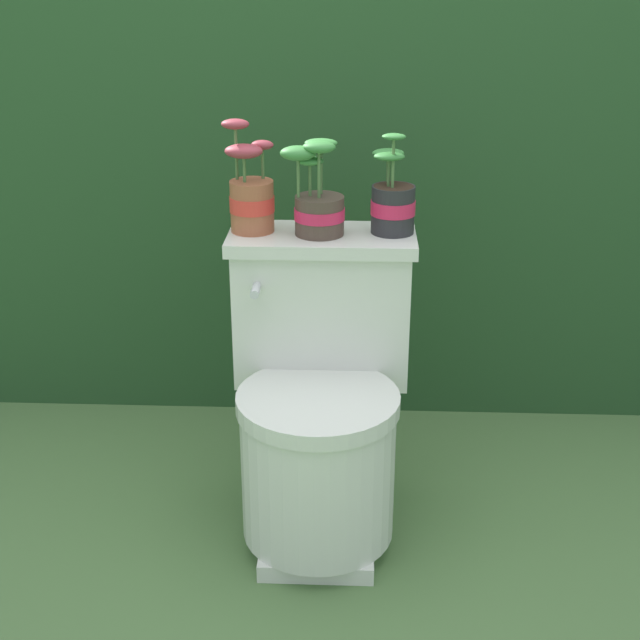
{
  "coord_description": "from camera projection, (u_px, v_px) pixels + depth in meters",
  "views": [
    {
      "loc": [
        0.12,
        -1.74,
        1.3
      ],
      "look_at": [
        0.04,
        0.08,
        0.52
      ],
      "focal_mm": 50.0,
      "sensor_mm": 36.0,
      "label": 1
    }
  ],
  "objects": [
    {
      "name": "ground_plane",
      "position": [
        302.0,
        535.0,
        2.11
      ],
      "size": [
        12.0,
        12.0,
        0.0
      ],
      "primitive_type": "plane",
      "color": "#4C703D"
    },
    {
      "name": "toilet",
      "position": [
        319.0,
        408.0,
        2.03
      ],
      "size": [
        0.42,
        0.49,
        0.69
      ],
      "color": "silver",
      "rests_on": "ground"
    },
    {
      "name": "potted_plant_midleft",
      "position": [
        318.0,
        202.0,
        1.97
      ],
      "size": [
        0.14,
        0.11,
        0.21
      ],
      "color": "#47382D",
      "rests_on": "toilet"
    },
    {
      "name": "potted_plant_left",
      "position": [
        251.0,
        196.0,
        1.99
      ],
      "size": [
        0.12,
        0.1,
        0.25
      ],
      "color": "#9E5638",
      "rests_on": "toilet"
    },
    {
      "name": "hedge_backdrop",
      "position": [
        320.0,
        165.0,
        2.78
      ],
      "size": [
        3.43,
        0.76,
        1.32
      ],
      "color": "#234723",
      "rests_on": "ground"
    },
    {
      "name": "potted_plant_middle",
      "position": [
        393.0,
        202.0,
        1.99
      ],
      "size": [
        0.1,
        0.11,
        0.23
      ],
      "color": "#262628",
      "rests_on": "toilet"
    }
  ]
}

